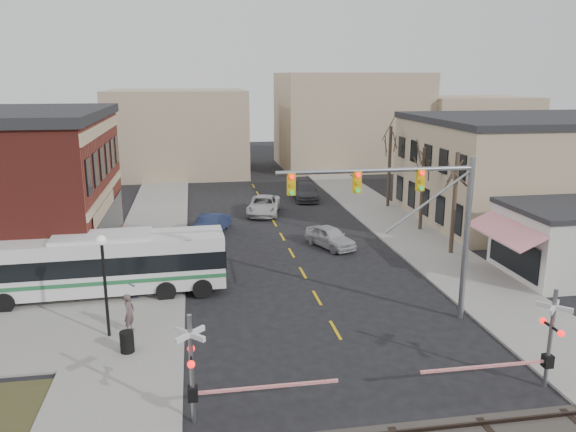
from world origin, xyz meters
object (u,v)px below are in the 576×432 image
object	(u,v)px
transit_bus	(104,263)
pedestrian_near	(129,313)
rr_crossing_west	(205,370)
street_lamp	(103,266)
rr_crossing_east	(540,341)
trash_bin	(127,342)
pedestrian_far	(132,283)
car_c	(264,205)
car_a	(330,237)
car_b	(213,223)
car_d	(305,191)
traffic_signal_mast	(416,208)

from	to	relation	value
transit_bus	pedestrian_near	bearing A→B (deg)	-70.44
rr_crossing_west	street_lamp	distance (m)	8.41
rr_crossing_west	rr_crossing_east	bearing A→B (deg)	0.21
trash_bin	pedestrian_far	world-z (taller)	pedestrian_far
car_c	pedestrian_far	world-z (taller)	pedestrian_far
rr_crossing_west	pedestrian_far	bearing A→B (deg)	107.25
car_a	street_lamp	bearing A→B (deg)	-160.96
transit_bus	trash_bin	size ratio (longest dim) A/B	13.92
trash_bin	car_b	size ratio (longest dim) A/B	0.20
car_b	pedestrian_near	xyz separation A→B (m)	(-4.46, -16.84, 0.26)
car_a	car_c	xyz separation A→B (m)	(-3.35, 10.40, 0.03)
transit_bus	car_d	bearing A→B (deg)	55.20
pedestrian_near	transit_bus	bearing A→B (deg)	39.38
transit_bus	traffic_signal_mast	xyz separation A→B (m)	(15.06, -5.87, 3.85)
car_d	rr_crossing_west	bearing A→B (deg)	-101.03
car_b	pedestrian_far	xyz separation A→B (m)	(-4.71, -12.92, 0.27)
rr_crossing_west	trash_bin	distance (m)	6.43
traffic_signal_mast	trash_bin	world-z (taller)	traffic_signal_mast
transit_bus	car_d	size ratio (longest dim) A/B	2.39
car_d	pedestrian_near	world-z (taller)	pedestrian_near
transit_bus	street_lamp	xyz separation A→B (m)	(0.85, -5.30, 1.62)
car_d	pedestrian_far	xyz separation A→B (m)	(-13.97, -23.32, 0.26)
traffic_signal_mast	rr_crossing_east	distance (m)	7.90
rr_crossing_east	car_c	bearing A→B (deg)	102.90
rr_crossing_west	car_d	xyz separation A→B (m)	(10.44, 34.71, -1.19)
car_a	car_b	bearing A→B (deg)	123.62
trash_bin	car_d	distance (m)	32.33
pedestrian_near	trash_bin	bearing A→B (deg)	-157.90
car_c	car_d	world-z (taller)	car_d
transit_bus	pedestrian_far	size ratio (longest dim) A/B	7.02
car_b	car_c	distance (m)	6.91
car_d	rr_crossing_east	bearing A→B (deg)	-80.94
car_d	trash_bin	bearing A→B (deg)	-109.26
rr_crossing_west	transit_bus	bearing A→B (deg)	112.12
rr_crossing_east	car_a	world-z (taller)	rr_crossing_east
car_a	pedestrian_far	distance (m)	14.79
pedestrian_near	car_b	bearing A→B (deg)	4.99
rr_crossing_east	pedestrian_near	world-z (taller)	rr_crossing_east
car_c	pedestrian_near	world-z (taller)	pedestrian_near
street_lamp	car_a	world-z (taller)	street_lamp
traffic_signal_mast	rr_crossing_east	bearing A→B (deg)	-69.24
car_c	rr_crossing_west	bearing A→B (deg)	-87.63
traffic_signal_mast	street_lamp	size ratio (longest dim) A/B	1.96
car_c	car_d	distance (m)	7.02
traffic_signal_mast	car_b	bearing A→B (deg)	116.44
rr_crossing_east	pedestrian_far	world-z (taller)	rr_crossing_east
street_lamp	car_b	world-z (taller)	street_lamp
rr_crossing_west	trash_bin	size ratio (longest dim) A/B	6.04
car_b	car_a	bearing A→B (deg)	165.94
car_a	pedestrian_near	size ratio (longest dim) A/B	2.38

